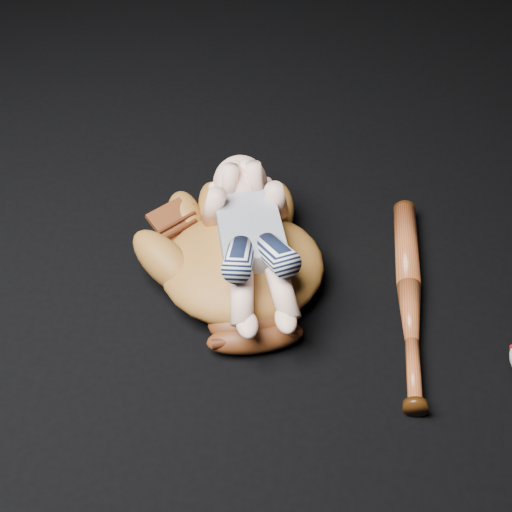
% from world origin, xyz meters
% --- Properties ---
extents(baseball_glove, '(0.47, 0.51, 0.13)m').
position_xyz_m(baseball_glove, '(-0.17, 0.12, 0.07)').
color(baseball_glove, brown).
rests_on(baseball_glove, ground).
extents(newborn_baby, '(0.27, 0.43, 0.16)m').
position_xyz_m(newborn_baby, '(-0.15, 0.11, 0.13)').
color(newborn_baby, beige).
rests_on(newborn_baby, baseball_glove).
extents(baseball_bat, '(0.07, 0.48, 0.04)m').
position_xyz_m(baseball_bat, '(0.14, 0.09, 0.02)').
color(baseball_bat, '#933E1C').
rests_on(baseball_bat, ground).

